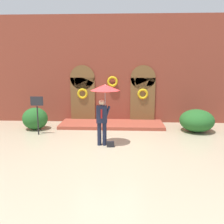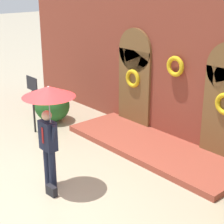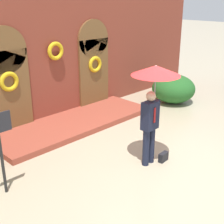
{
  "view_description": "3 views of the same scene",
  "coord_description": "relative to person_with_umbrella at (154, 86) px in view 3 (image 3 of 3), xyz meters",
  "views": [
    {
      "loc": [
        0.6,
        -9.29,
        3.13
      ],
      "look_at": [
        0.09,
        1.35,
        1.06
      ],
      "focal_mm": 40.0,
      "sensor_mm": 36.0,
      "label": 1
    },
    {
      "loc": [
        6.22,
        -3.84,
        4.44
      ],
      "look_at": [
        -0.31,
        1.88,
        1.3
      ],
      "focal_mm": 60.0,
      "sensor_mm": 36.0,
      "label": 2
    },
    {
      "loc": [
        -5.51,
        -4.05,
        3.8
      ],
      "look_at": [
        -0.29,
        1.14,
        1.02
      ],
      "focal_mm": 50.0,
      "sensor_mm": 36.0,
      "label": 3
    }
  ],
  "objects": [
    {
      "name": "ground_plane",
      "position": [
        0.13,
        0.02,
        -1.91
      ],
      "size": [
        80.0,
        80.0,
        0.0
      ],
      "primitive_type": "plane",
      "color": "tan"
    },
    {
      "name": "building_facade",
      "position": [
        0.13,
        4.17,
        0.76
      ],
      "size": [
        14.0,
        2.3,
        5.6
      ],
      "color": "brown",
      "rests_on": "ground"
    },
    {
      "name": "person_with_umbrella",
      "position": [
        0.0,
        0.0,
        0.0
      ],
      "size": [
        1.1,
        1.1,
        2.36
      ],
      "color": "#191E33",
      "rests_on": "ground"
    },
    {
      "name": "handbag",
      "position": [
        0.24,
        -0.2,
        -1.8
      ],
      "size": [
        0.29,
        0.14,
        0.22
      ],
      "primitive_type": "cube",
      "rotation": [
        0.0,
        0.0,
        0.07
      ],
      "color": "black",
      "rests_on": "ground"
    },
    {
      "name": "shrub_right",
      "position": [
        4.14,
        2.21,
        -1.39
      ],
      "size": [
        1.57,
        1.6,
        1.04
      ],
      "primitive_type": "ellipsoid",
      "color": "#235B23",
      "rests_on": "ground"
    }
  ]
}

